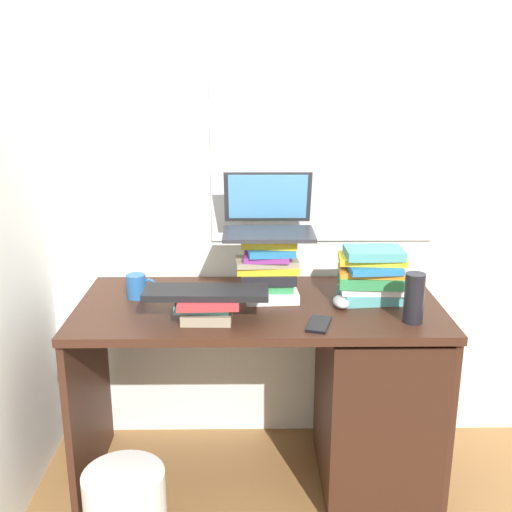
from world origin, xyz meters
name	(u,v)px	position (x,y,z in m)	size (l,w,h in m)	color
ground_plane	(259,475)	(0.00, 0.00, 0.00)	(6.00, 6.00, 0.00)	olive
wall_back	(258,135)	(0.00, 0.36, 1.30)	(6.00, 0.06, 2.60)	silver
desk	(347,387)	(0.33, -0.02, 0.40)	(1.32, 0.62, 0.73)	#381E14
book_stack_tall	(269,268)	(0.04, 0.06, 0.84)	(0.23, 0.19, 0.24)	white
book_stack_keyboard_riser	(207,306)	(-0.18, -0.15, 0.77)	(0.22, 0.19, 0.08)	gray
book_stack_side	(372,275)	(0.41, 0.03, 0.83)	(0.26, 0.19, 0.20)	teal
laptop	(268,218)	(0.04, 0.11, 1.02)	(0.33, 0.29, 0.21)	#2D2D33
keyboard	(206,292)	(-0.18, -0.14, 0.82)	(0.42, 0.14, 0.02)	black
computer_mouse	(341,302)	(0.29, -0.03, 0.75)	(0.06, 0.10, 0.04)	#A5A8AD
mug	(137,286)	(-0.45, 0.07, 0.77)	(0.11, 0.07, 0.09)	#265999
water_bottle	(414,298)	(0.52, -0.18, 0.81)	(0.07, 0.07, 0.17)	black
cell_phone	(319,324)	(0.20, -0.21, 0.73)	(0.07, 0.14, 0.01)	black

